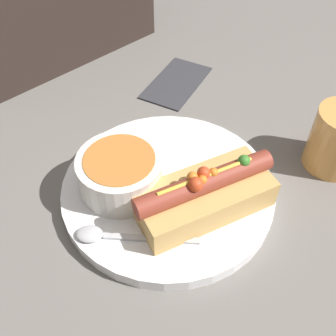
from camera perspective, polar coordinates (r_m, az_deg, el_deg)
name	(u,v)px	position (r m, az deg, el deg)	size (l,w,h in m)	color
ground_plane	(168,193)	(0.53, 0.00, -3.71)	(4.00, 4.00, 0.00)	slate
dinner_plate	(168,189)	(0.53, 0.00, -3.08)	(0.28, 0.28, 0.02)	white
hot_dog	(204,194)	(0.48, 5.23, -3.76)	(0.18, 0.12, 0.07)	tan
soup_bowl	(121,172)	(0.50, -6.88, -0.54)	(0.11, 0.11, 0.05)	silver
spoon	(110,235)	(0.47, -8.46, -9.66)	(0.11, 0.12, 0.01)	#B7B7BC
napkin	(177,82)	(0.72, 1.26, 12.38)	(0.16, 0.12, 0.01)	#333338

